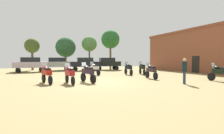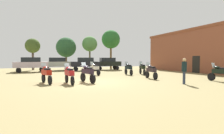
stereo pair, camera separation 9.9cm
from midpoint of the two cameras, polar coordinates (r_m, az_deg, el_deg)
ground_plane at (r=13.52m, az=-7.00°, el=-4.94°), size 44.00×52.00×0.02m
brick_building at (r=27.25m, az=30.28°, el=4.68°), size 6.12×21.55×5.90m
motorcycle_1 at (r=20.53m, az=9.87°, el=-0.34°), size 0.79×2.19×1.49m
motorcycle_2 at (r=16.22m, az=12.64°, el=-1.18°), size 0.62×2.09×1.45m
motorcycle_4 at (r=19.60m, az=-5.48°, el=-0.50°), size 0.78×2.12×1.46m
motorcycle_5 at (r=13.48m, az=-20.23°, el=-1.98°), size 0.79×2.09×1.47m
motorcycle_6 at (r=12.84m, az=-13.43°, el=-2.14°), size 0.63×2.22×1.45m
motorcycle_7 at (r=16.14m, az=31.77°, el=-1.50°), size 0.65×2.11×1.46m
motorcycle_8 at (r=19.92m, az=5.45°, el=-0.41°), size 0.62×2.27×1.48m
motorcycle_11 at (r=13.35m, az=-7.74°, el=-1.82°), size 0.79×2.08×1.50m
car_1 at (r=26.28m, az=-24.67°, el=1.03°), size 4.48×2.29×2.00m
car_2 at (r=28.26m, az=-17.17°, el=1.23°), size 4.35×1.93×2.00m
car_3 at (r=27.43m, az=-8.48°, el=1.28°), size 4.50×2.37×2.00m
car_4 at (r=29.36m, az=-1.39°, el=1.38°), size 4.43×2.13×2.00m
person_1 at (r=13.30m, az=22.46°, el=-0.58°), size 0.46×0.46×1.81m
tree_1 at (r=31.40m, az=-14.49°, el=6.14°), size 3.39×3.39×5.49m
tree_2 at (r=31.52m, az=-7.11°, el=7.35°), size 2.65×2.65×5.78m
tree_3 at (r=33.49m, az=-0.29°, el=8.84°), size 3.45×3.45×7.20m
tree_5 at (r=31.34m, az=-24.15°, el=6.16°), size 2.33×2.33×5.09m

